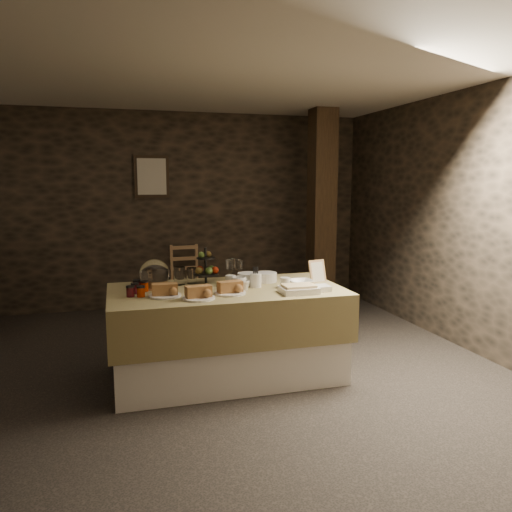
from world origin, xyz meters
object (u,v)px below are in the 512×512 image
object	(u,v)px
timber_column	(322,212)
fruit_stand	(206,269)
buffet_table	(227,326)
chair	(186,281)

from	to	relation	value
timber_column	fruit_stand	xyz separation A→B (m)	(-1.82, -1.65, -0.39)
buffet_table	chair	bearing A→B (deg)	90.24
timber_column	fruit_stand	world-z (taller)	timber_column
chair	fruit_stand	xyz separation A→B (m)	(-0.11, -2.16, 0.53)
chair	timber_column	distance (m)	2.01
buffet_table	chair	world-z (taller)	chair
chair	fruit_stand	size ratio (longest dim) A/B	2.04
timber_column	fruit_stand	size ratio (longest dim) A/B	8.04
timber_column	fruit_stand	distance (m)	2.49
chair	timber_column	bearing A→B (deg)	-20.44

